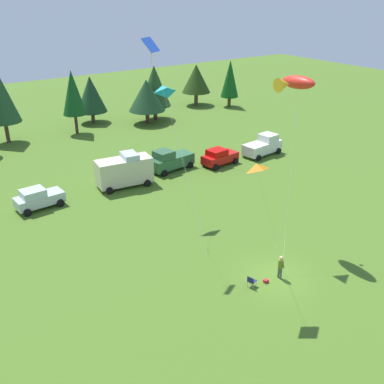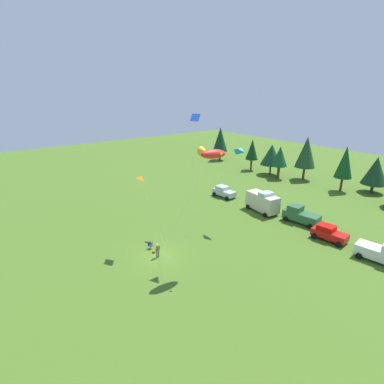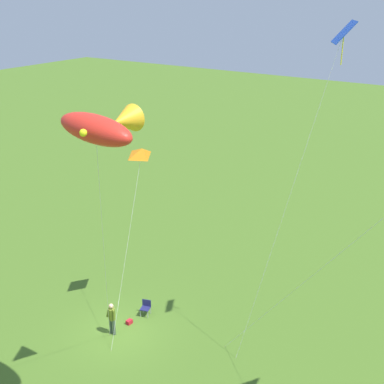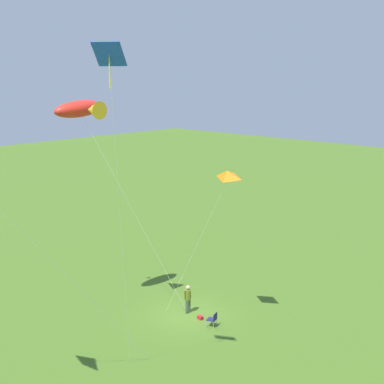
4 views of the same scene
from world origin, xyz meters
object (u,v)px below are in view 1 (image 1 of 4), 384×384
backpack_on_grass (266,281)px  truck_white_pickup (263,146)px  kite_large_fish (295,83)px  kite_delta_teal (167,91)px  car_silver_compact (38,198)px  car_red_sedan (219,157)px  folding_chair (251,281)px  van_camper_beige (124,170)px  kite_delta_orange (256,167)px  kite_diamond_blue (152,51)px  person_kite_flyer (281,265)px  truck_green_flatbed (170,160)px

backpack_on_grass → truck_white_pickup: size_ratio=0.06×
truck_white_pickup → kite_large_fish: 22.02m
truck_white_pickup → kite_delta_teal: kite_delta_teal is taller
car_silver_compact → car_red_sedan: 19.87m
car_silver_compact → kite_delta_teal: bearing=138.9°
backpack_on_grass → truck_white_pickup: 25.46m
folding_chair → van_camper_beige: (0.71, 19.66, 1.16)m
car_silver_compact → van_camper_beige: (8.61, 0.01, 0.69)m
backpack_on_grass → kite_delta_orange: size_ratio=0.04×
car_silver_compact → van_camper_beige: bearing=176.0°
kite_delta_orange → folding_chair: bearing=31.9°
kite_large_fish → kite_delta_orange: size_ratio=1.39×
folding_chair → kite_large_fish: bearing=13.2°
truck_white_pickup → folding_chair: bearing=-141.1°
truck_white_pickup → kite_large_fish: kite_large_fish is taller
kite_diamond_blue → car_red_sedan: bearing=36.7°
folding_chair → truck_white_pickup: (18.26, 18.64, 0.61)m
kite_diamond_blue → car_silver_compact: bearing=117.6°
person_kite_flyer → kite_large_fish: kite_large_fish is taller
person_kite_flyer → van_camper_beige: van_camper_beige is taller
car_red_sedan → kite_large_fish: size_ratio=0.34×
kite_diamond_blue → kite_delta_orange: (1.48, -8.81, -5.53)m
van_camper_beige → kite_large_fish: bearing=-63.0°
folding_chair → truck_white_pickup: truck_white_pickup is taller
truck_green_flatbed → folding_chair: bearing=65.1°
van_camper_beige → truck_white_pickup: (17.55, -1.01, -0.54)m
kite_delta_teal → van_camper_beige: bearing=96.3°
person_kite_flyer → van_camper_beige: 20.06m
person_kite_flyer → kite_large_fish: 12.51m
backpack_on_grass → kite_large_fish: 13.67m
folding_chair → kite_large_fish: kite_large_fish is taller
backpack_on_grass → kite_delta_orange: bearing=-174.8°
car_red_sedan → truck_white_pickup: truck_white_pickup is taller
car_silver_compact → kite_large_fish: kite_large_fish is taller
van_camper_beige → truck_white_pickup: size_ratio=1.08×
car_red_sedan → kite_large_fish: bearing=64.1°
folding_chair → van_camper_beige: 19.70m
person_kite_flyer → folding_chair: size_ratio=2.12×
car_red_sedan → folding_chair: bearing=52.0°
backpack_on_grass → car_silver_compact: bearing=114.5°
kite_diamond_blue → kite_delta_orange: bearing=-80.4°
person_kite_flyer → car_silver_compact: bearing=121.6°
person_kite_flyer → van_camper_beige: (-1.56, 19.99, 0.62)m
car_red_sedan → kite_large_fish: (-5.58, -15.16, 11.17)m
person_kite_flyer → kite_diamond_blue: 16.50m
person_kite_flyer → kite_diamond_blue: (-4.32, 8.79, 13.28)m
car_silver_compact → truck_green_flatbed: 14.62m
kite_large_fish → kite_delta_teal: size_ratio=1.15×
truck_green_flatbed → kite_delta_orange: bearing=64.0°
van_camper_beige → car_silver_compact: bearing=-172.5°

